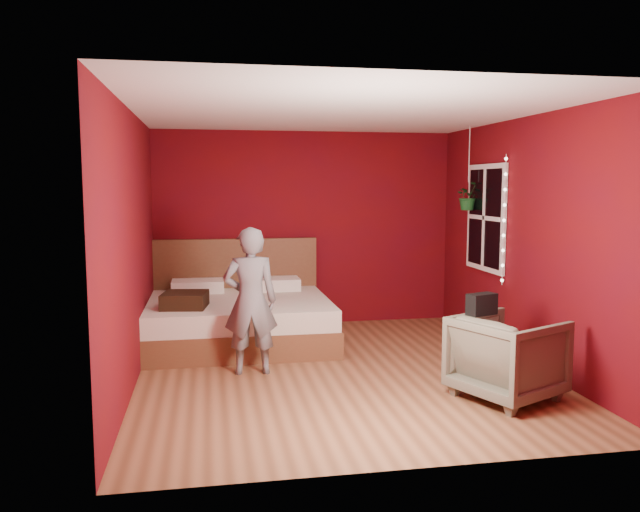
{
  "coord_description": "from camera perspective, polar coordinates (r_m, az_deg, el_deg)",
  "views": [
    {
      "loc": [
        -1.29,
        -6.06,
        1.89
      ],
      "look_at": [
        -0.13,
        0.4,
        1.14
      ],
      "focal_mm": 35.0,
      "sensor_mm": 36.0,
      "label": 1
    }
  ],
  "objects": [
    {
      "name": "floor",
      "position": [
        6.47,
        1.79,
        -10.46
      ],
      "size": [
        4.5,
        4.5,
        0.0
      ],
      "primitive_type": "plane",
      "color": "#905B39",
      "rests_on": "ground"
    },
    {
      "name": "room_walls",
      "position": [
        6.2,
        1.84,
        4.57
      ],
      "size": [
        4.04,
        4.54,
        2.62
      ],
      "color": "#630A0B",
      "rests_on": "ground"
    },
    {
      "name": "window",
      "position": [
        7.69,
        14.89,
        3.4
      ],
      "size": [
        0.05,
        0.97,
        1.27
      ],
      "color": "white",
      "rests_on": "room_walls"
    },
    {
      "name": "fairy_lights",
      "position": [
        7.21,
        16.48,
        3.15
      ],
      "size": [
        0.04,
        0.04,
        1.45
      ],
      "color": "silver",
      "rests_on": "room_walls"
    },
    {
      "name": "bed",
      "position": [
        7.61,
        -7.44,
        -5.52
      ],
      "size": [
        2.16,
        1.83,
        1.19
      ],
      "color": "brown",
      "rests_on": "ground"
    },
    {
      "name": "person",
      "position": [
        6.27,
        -6.38,
        -4.1
      ],
      "size": [
        0.55,
        0.37,
        1.48
      ],
      "primitive_type": "imported",
      "rotation": [
        0.0,
        0.0,
        3.11
      ],
      "color": "slate",
      "rests_on": "ground"
    },
    {
      "name": "armchair",
      "position": [
        5.83,
        16.73,
        -8.85
      ],
      "size": [
        1.08,
        1.07,
        0.75
      ],
      "primitive_type": "imported",
      "rotation": [
        0.0,
        0.0,
        2.0
      ],
      "color": "#696552",
      "rests_on": "ground"
    },
    {
      "name": "handbag",
      "position": [
        5.72,
        14.57,
        -4.28
      ],
      "size": [
        0.29,
        0.21,
        0.19
      ],
      "primitive_type": "cube",
      "rotation": [
        0.0,
        0.0,
        0.33
      ],
      "color": "black",
      "rests_on": "armchair"
    },
    {
      "name": "throw_pillow",
      "position": [
        7.07,
        -12.26,
        -3.95
      ],
      "size": [
        0.54,
        0.54,
        0.17
      ],
      "primitive_type": "cube",
      "rotation": [
        0.0,
        0.0,
        -0.15
      ],
      "color": "black",
      "rests_on": "bed"
    },
    {
      "name": "hanging_plant",
      "position": [
        7.94,
        13.39,
        5.36
      ],
      "size": [
        0.34,
        0.3,
        1.02
      ],
      "color": "silver",
      "rests_on": "room_walls"
    }
  ]
}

